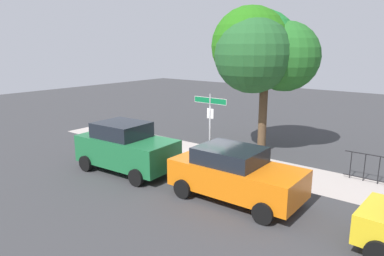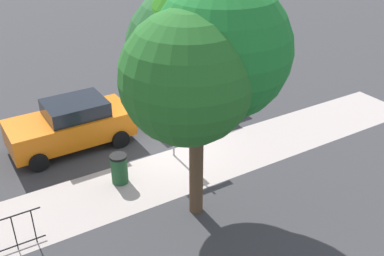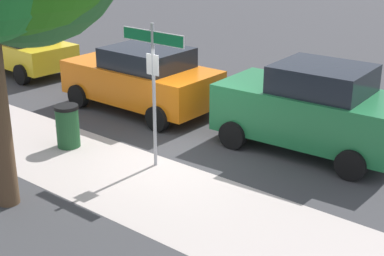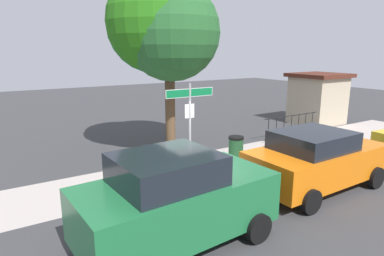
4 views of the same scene
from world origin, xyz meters
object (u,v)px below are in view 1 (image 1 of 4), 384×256
Objects in this scene: car_green at (126,147)px; car_orange at (235,174)px; trash_bin at (262,160)px; street_sign at (210,114)px; shade_tree at (261,51)px.

car_orange is (4.85, 0.35, -0.10)m from car_green.
car_orange is 3.03m from trash_bin.
street_sign reaches higher than trash_bin.
shade_tree is 6.85× the size of trash_bin.
shade_tree is 7.39m from car_green.
car_orange is 4.40× the size of trash_bin.
car_orange reaches higher than trash_bin.
street_sign is 3.95m from shade_tree.
trash_bin is (1.54, -2.43, -4.23)m from shade_tree.
street_sign is 0.72× the size of car_green.
trash_bin is at bearing 34.11° from car_green.
car_green is 0.97× the size of car_orange.
street_sign is at bearing 50.07° from car_green.
shade_tree is at bearing 110.33° from car_orange.
street_sign reaches higher than car_green.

